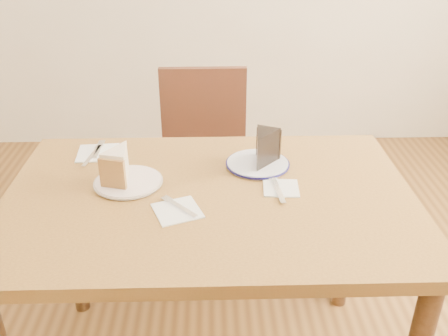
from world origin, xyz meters
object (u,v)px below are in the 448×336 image
plate_cream (128,182)px  carrot_cake (121,165)px  chocolate_cake (263,150)px  chair_far (204,166)px  table (210,222)px  plate_navy (258,164)px

plate_cream → carrot_cake: size_ratio=1.85×
plate_cream → chocolate_cake: bearing=12.7°
plate_cream → chair_far: bearing=69.6°
table → plate_navy: 0.26m
table → chocolate_cake: size_ratio=10.89×
carrot_cake → chocolate_cake: size_ratio=0.97×
chocolate_cake → carrot_cake: bearing=34.5°
chair_far → chocolate_cake: size_ratio=8.07×
plate_navy → chocolate_cake: chocolate_cake is taller
plate_cream → chocolate_cake: size_ratio=1.80×
chocolate_cake → table: bearing=67.2°
chocolate_cake → plate_navy: bearing=-20.9°
table → plate_cream: 0.27m
plate_navy → chocolate_cake: (0.01, -0.01, 0.05)m
table → plate_navy: plate_navy is taller
chair_far → plate_cream: size_ratio=4.49×
chair_far → carrot_cake: size_ratio=8.29×
plate_navy → chocolate_cake: size_ratio=1.79×
chair_far → plate_navy: bearing=110.2°
plate_navy → carrot_cake: size_ratio=1.84×
table → chocolate_cake: (0.17, 0.16, 0.16)m
plate_navy → plate_cream: bearing=-165.0°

